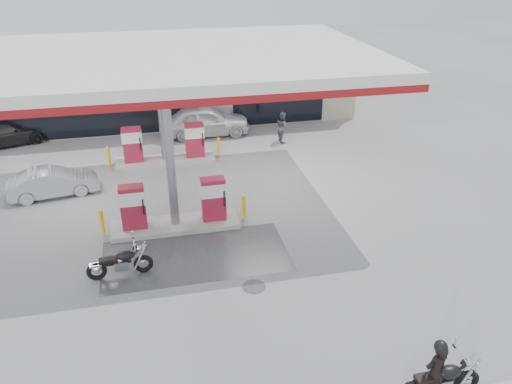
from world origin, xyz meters
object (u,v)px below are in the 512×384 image
hatchback_silver (53,182)px  pump_island_far (164,148)px  biker_main (435,372)px  attendant (283,127)px  main_motorcycle (441,381)px  parked_car_left (4,133)px  sedan_white (205,121)px  parked_motorcycle (121,263)px  pump_island_near (174,210)px

hatchback_silver → pump_island_far: bearing=-71.5°
biker_main → attendant: size_ratio=1.02×
main_motorcycle → biker_main: size_ratio=1.29×
main_motorcycle → biker_main: 0.38m
pump_island_far → parked_car_left: pump_island_far is taller
sedan_white → parked_car_left: bearing=85.6°
main_motorcycle → attendant: size_ratio=1.31×
pump_island_far → biker_main: pump_island_far is taller
biker_main → sedan_white: biker_main is taller
parked_motorcycle → hatchback_silver: (-2.73, 6.16, 0.11)m
biker_main → parked_car_left: 22.69m
pump_island_near → pump_island_far: same height
pump_island_far → attendant: 6.16m
biker_main → sedan_white: (-2.70, 18.00, -0.01)m
biker_main → parked_motorcycle: biker_main is taller
pump_island_far → main_motorcycle: 15.68m
pump_island_near → parked_car_left: size_ratio=1.19×
pump_island_near → parked_car_left: bearing=127.6°
sedan_white → biker_main: bearing=-171.3°
biker_main → parked_motorcycle: size_ratio=0.79×
parked_motorcycle → parked_car_left: parked_car_left is taller
parked_motorcycle → hatchback_silver: 6.74m
main_motorcycle → parked_motorcycle: bearing=138.4°
sedan_white → hatchback_silver: (-6.85, -5.60, -0.21)m
pump_island_far → biker_main: size_ratio=3.26×
biker_main → pump_island_far: bearing=-83.2°
attendant → sedan_white: bearing=63.2°
sedan_white → hatchback_silver: 8.85m
parked_motorcycle → attendant: 12.68m
pump_island_far → pump_island_near: bearing=-90.0°
pump_island_near → parked_car_left: pump_island_near is taller
biker_main → hatchback_silver: biker_main is taller
biker_main → attendant: 16.23m
attendant → pump_island_far: bearing=102.2°
main_motorcycle → sedan_white: 18.23m
parked_car_left → main_motorcycle: bearing=-164.8°
hatchback_silver → pump_island_near: bearing=-137.6°
pump_island_near → main_motorcycle: pump_island_near is taller
pump_island_near → sedan_white: (2.30, 9.20, 0.07)m
pump_island_near → hatchback_silver: size_ratio=1.50×
biker_main → parked_car_left: size_ratio=0.37×
attendant → biker_main: bearing=175.6°
main_motorcycle → parked_motorcycle: main_motorcycle is taller
main_motorcycle → sedan_white: sedan_white is taller
pump_island_far → attendant: pump_island_far is taller
pump_island_near → parked_motorcycle: 3.16m
parked_motorcycle → attendant: (7.83, 9.96, 0.32)m
sedan_white → attendant: bearing=-115.7°
attendant → hatchback_silver: 11.22m
pump_island_far → parked_motorcycle: (-1.83, -8.56, -0.25)m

